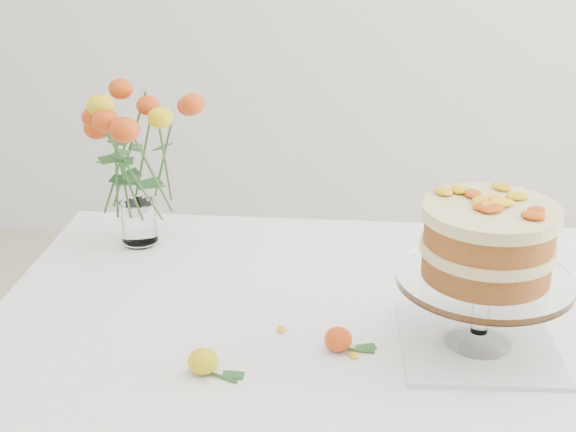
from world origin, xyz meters
name	(u,v)px	position (x,y,z in m)	size (l,w,h in m)	color
table	(344,342)	(0.00, 0.00, 0.67)	(1.43, 0.93, 0.76)	tan
napkin	(477,344)	(0.25, -0.12, 0.76)	(0.28, 0.28, 0.01)	white
cake_stand	(487,249)	(0.25, -0.12, 0.96)	(0.32, 0.32, 0.28)	white
rose_vase	(133,142)	(-0.50, 0.27, 1.01)	(0.29, 0.29, 0.43)	white
loose_rose_near	(203,361)	(-0.24, -0.26, 0.78)	(0.09, 0.06, 0.05)	yellow
loose_rose_far	(338,339)	(-0.01, -0.16, 0.78)	(0.09, 0.05, 0.04)	#C14009
stray_petal_a	(282,329)	(-0.12, -0.10, 0.76)	(0.03, 0.02, 0.00)	#F9B40F
stray_petal_b	(333,343)	(-0.02, -0.14, 0.76)	(0.03, 0.02, 0.00)	#F9B40F
stray_petal_c	(354,355)	(0.02, -0.18, 0.76)	(0.03, 0.02, 0.00)	#F9B40F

